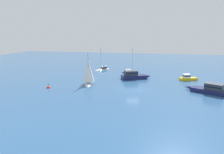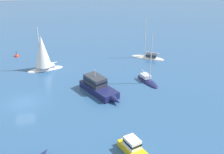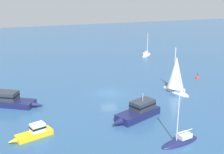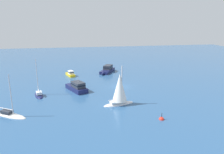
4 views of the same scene
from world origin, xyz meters
TOP-DOWN VIEW (x-y plane):
  - ground_plane at (0.00, 0.00)m, footprint 160.00×160.00m
  - launch at (10.07, 0.94)m, footprint 4.95×7.86m
  - yacht at (-22.17, 16.35)m, footprint 4.16×4.04m
  - motor_cruiser at (0.62, -15.02)m, footprint 5.69×8.34m
  - yacht_2 at (17.81, 2.79)m, footprint 2.74×5.37m
  - ketch at (2.54, 10.50)m, footprint 6.09×3.16m
  - launch_1 at (11.50, -12.58)m, footprint 2.77×5.25m
  - channel_buoy at (-2.58, 17.85)m, footprint 0.83×0.83m

SIDE VIEW (x-z plane):
  - ground_plane at x=0.00m, z-range 0.00..0.00m
  - channel_buoy at x=-2.58m, z-range -0.73..0.74m
  - yacht at x=-22.17m, z-range -2.79..3.06m
  - yacht_2 at x=17.81m, z-range -3.85..4.14m
  - launch_1 at x=11.50m, z-range -0.20..1.37m
  - motor_cruiser at x=0.62m, z-range -0.23..1.83m
  - launch at x=10.07m, z-range -0.75..2.48m
  - ketch at x=2.54m, z-range -1.16..6.41m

